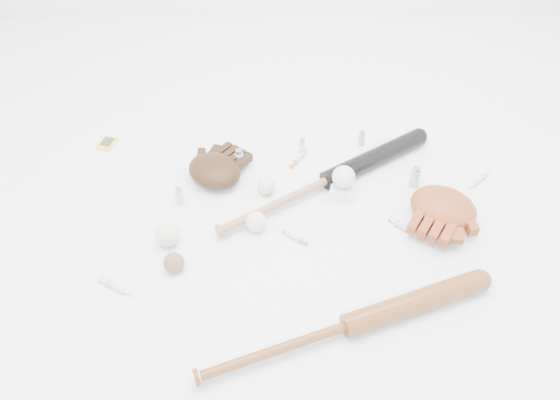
{
  "coord_description": "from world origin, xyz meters",
  "views": [
    {
      "loc": [
        -0.05,
        -1.26,
        1.36
      ],
      "look_at": [
        -0.02,
        0.05,
        0.06
      ],
      "focal_mm": 35.0,
      "sensor_mm": 36.0,
      "label": 1
    }
  ],
  "objects_px": {
    "glove_dark": "(215,170)",
    "pedestal": "(342,190)",
    "bat_dark": "(327,180)",
    "bat_wood": "(348,326)"
  },
  "relations": [
    {
      "from": "bat_wood",
      "to": "glove_dark",
      "type": "relative_size",
      "value": 3.83
    },
    {
      "from": "bat_dark",
      "to": "glove_dark",
      "type": "xyz_separation_m",
      "value": [
        -0.41,
        0.05,
        0.01
      ]
    },
    {
      "from": "bat_wood",
      "to": "bat_dark",
      "type": "bearing_deg",
      "value": 70.99
    },
    {
      "from": "bat_dark",
      "to": "glove_dark",
      "type": "bearing_deg",
      "value": 140.5
    },
    {
      "from": "glove_dark",
      "to": "pedestal",
      "type": "height_order",
      "value": "glove_dark"
    },
    {
      "from": "bat_dark",
      "to": "pedestal",
      "type": "xyz_separation_m",
      "value": [
        0.05,
        -0.04,
        -0.01
      ]
    },
    {
      "from": "bat_wood",
      "to": "pedestal",
      "type": "relative_size",
      "value": 11.49
    },
    {
      "from": "glove_dark",
      "to": "pedestal",
      "type": "distance_m",
      "value": 0.47
    },
    {
      "from": "pedestal",
      "to": "bat_dark",
      "type": "bearing_deg",
      "value": 140.53
    },
    {
      "from": "glove_dark",
      "to": "pedestal",
      "type": "relative_size",
      "value": 3.0
    }
  ]
}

